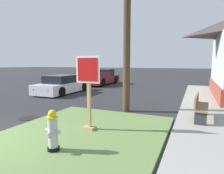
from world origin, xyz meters
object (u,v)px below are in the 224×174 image
at_px(stop_sign, 89,93).
at_px(manhole_cover, 29,118).
at_px(parked_sedan_white, 62,85).
at_px(street_bench, 200,106).
at_px(pickup_truck_maroon, 101,78).
at_px(fire_hydrant, 53,131).

distance_m(stop_sign, manhole_cover, 3.07).
bearing_deg(parked_sedan_white, manhole_cover, -63.20).
distance_m(manhole_cover, street_bench, 6.26).
bearing_deg(stop_sign, parked_sedan_white, 133.61).
height_order(manhole_cover, parked_sedan_white, parked_sedan_white).
relative_size(stop_sign, pickup_truck_maroon, 0.43).
bearing_deg(fire_hydrant, street_bench, 51.67).
height_order(stop_sign, manhole_cover, stop_sign).
bearing_deg(pickup_truck_maroon, stop_sign, -64.79).
relative_size(manhole_cover, pickup_truck_maroon, 0.14).
xyz_separation_m(pickup_truck_maroon, street_bench, (8.67, -9.50, -0.03)).
bearing_deg(stop_sign, pickup_truck_maroon, 115.21).
xyz_separation_m(stop_sign, street_bench, (3.08, 2.38, -0.59)).
relative_size(parked_sedan_white, street_bench, 2.76).
height_order(fire_hydrant, parked_sedan_white, parked_sedan_white).
bearing_deg(pickup_truck_maroon, fire_hydrant, -67.51).
bearing_deg(manhole_cover, stop_sign, -6.90).
bearing_deg(manhole_cover, pickup_truck_maroon, 103.54).
relative_size(fire_hydrant, manhole_cover, 1.36).
height_order(fire_hydrant, stop_sign, stop_sign).
relative_size(fire_hydrant, parked_sedan_white, 0.21).
bearing_deg(fire_hydrant, stop_sign, 88.77).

